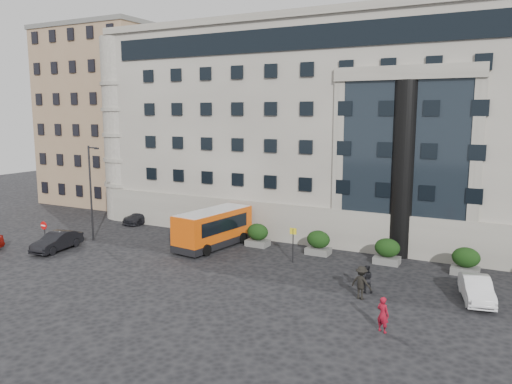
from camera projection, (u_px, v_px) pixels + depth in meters
The scene contains 22 objects.
ground at pixel (190, 270), 34.12m from camera, with size 120.00×120.00×0.00m, color black.
civic_building at pixel (366, 130), 49.26m from camera, with size 44.00×24.00×18.00m, color gray.
entrance_column at pixel (404, 170), 36.67m from camera, with size 1.80×1.80×13.00m, color black.
apartment_near at pixel (120, 118), 61.00m from camera, with size 14.00×14.00×20.00m, color #907054.
apartment_far at pixel (186, 111), 77.99m from camera, with size 13.00×13.00×22.00m, color brown.
hedge_a at pixel (204, 228), 42.64m from camera, with size 1.80×1.26×1.84m.
hedge_b at pixel (258, 235), 40.27m from camera, with size 1.80×1.26×1.84m.
hedge_c at pixel (318, 242), 37.90m from camera, with size 1.80×1.26×1.84m.
hedge_d at pixel (387, 251), 35.54m from camera, with size 1.80×1.26×1.84m.
hedge_e at pixel (466, 261), 33.17m from camera, with size 1.80×1.26×1.84m.
street_lamp at pixel (91, 189), 41.50m from camera, with size 1.16×0.18×8.00m.
bus_stop_sign at pixel (293, 239), 35.73m from camera, with size 0.50×0.08×2.52m.
no_entry_sign at pixel (44, 230), 38.87m from camera, with size 0.64×0.16×2.32m.
minibus at pixel (213, 227), 39.84m from camera, with size 3.45×7.46×3.00m.
red_truck at pixel (175, 195), 56.77m from camera, with size 2.73×5.17×2.68m.
parked_car_b at pixel (57, 241), 39.03m from camera, with size 1.55×4.43×1.46m, color black.
parked_car_c at pixel (143, 216), 49.01m from camera, with size 1.84×4.52×1.31m, color black.
parked_car_d at pixel (149, 208), 53.04m from camera, with size 2.07×4.48×1.25m, color black.
white_taxi at pixel (477, 289), 28.52m from camera, with size 1.48×4.24×1.40m, color silver.
pedestrian_a at pixel (383, 314), 24.43m from camera, with size 0.66×0.43×1.80m, color maroon.
pedestrian_b at pixel (366, 279), 29.84m from camera, with size 0.82×0.64×1.68m, color black.
pedestrian_c at pixel (361, 283), 28.76m from camera, with size 1.27×0.73×1.96m, color black.
Camera 1 is at (19.15, -27.07, 10.68)m, focal length 35.00 mm.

